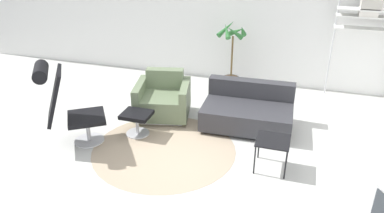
# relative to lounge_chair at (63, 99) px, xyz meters

# --- Properties ---
(ground_plane) EXTENTS (12.00, 12.00, 0.00)m
(ground_plane) POSITION_rel_lounge_chair_xyz_m (1.38, 0.46, -0.73)
(ground_plane) COLOR silver
(wall_back) EXTENTS (12.00, 0.09, 2.80)m
(wall_back) POSITION_rel_lounge_chair_xyz_m (1.37, 3.30, 0.67)
(wall_back) COLOR white
(wall_back) RESTS_ON ground_plane
(round_rug) EXTENTS (2.08, 2.08, 0.01)m
(round_rug) POSITION_rel_lounge_chair_xyz_m (1.39, 0.27, -0.73)
(round_rug) COLOR tan
(round_rug) RESTS_ON ground_plane
(lounge_chair) EXTENTS (1.00, 0.91, 1.26)m
(lounge_chair) POSITION_rel_lounge_chair_xyz_m (0.00, 0.00, 0.00)
(lounge_chair) COLOR #BCBCC1
(lounge_chair) RESTS_ON ground_plane
(ottoman) EXTENTS (0.44, 0.37, 0.36)m
(ottoman) POSITION_rel_lounge_chair_xyz_m (0.84, 0.57, -0.47)
(ottoman) COLOR #BCBCC1
(ottoman) RESTS_ON ground_plane
(armchair_red) EXTENTS (1.02, 0.96, 0.74)m
(armchair_red) POSITION_rel_lounge_chair_xyz_m (0.99, 1.29, -0.45)
(armchair_red) COLOR silver
(armchair_red) RESTS_ON ground_plane
(couch_low) EXTENTS (1.43, 0.97, 0.66)m
(couch_low) POSITION_rel_lounge_chair_xyz_m (2.41, 1.37, -0.49)
(couch_low) COLOR black
(couch_low) RESTS_ON ground_plane
(side_table) EXTENTS (0.43, 0.43, 0.43)m
(side_table) POSITION_rel_lounge_chair_xyz_m (2.92, 0.27, -0.34)
(side_table) COLOR black
(side_table) RESTS_ON ground_plane
(potted_plant) EXTENTS (0.56, 0.56, 1.33)m
(potted_plant) POSITION_rel_lounge_chair_xyz_m (1.83, 2.84, -0.16)
(potted_plant) COLOR #333338
(potted_plant) RESTS_ON ground_plane
(shelf_unit) EXTENTS (1.17, 0.28, 1.93)m
(shelf_unit) POSITION_rel_lounge_chair_xyz_m (4.22, 2.98, 0.81)
(shelf_unit) COLOR #BCBCC1
(shelf_unit) RESTS_ON ground_plane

